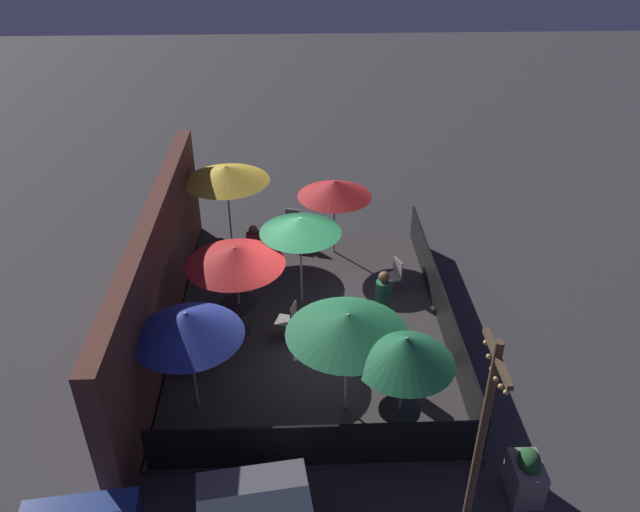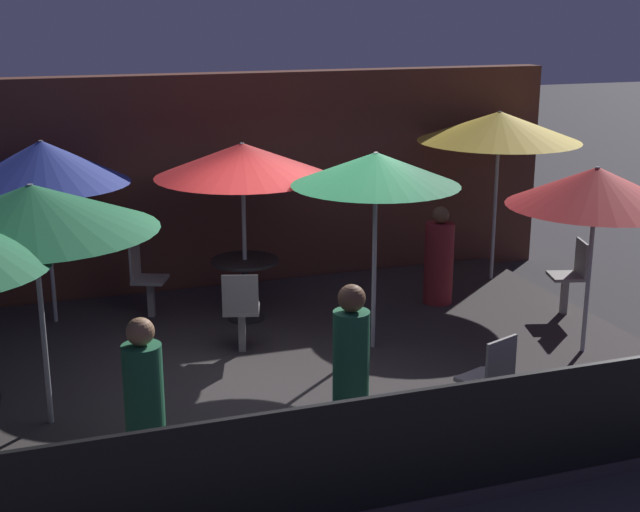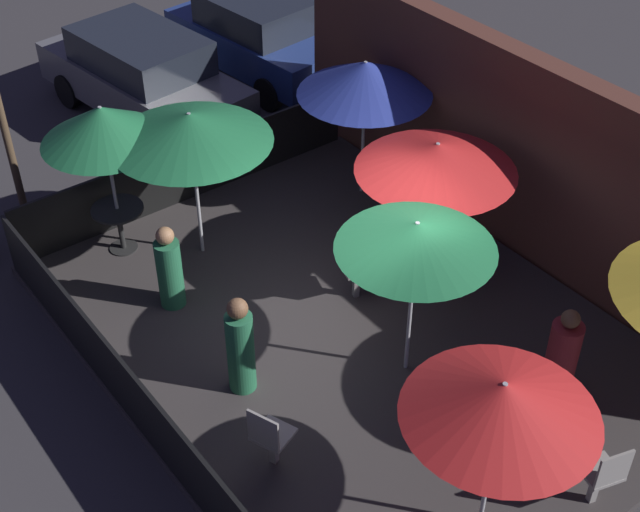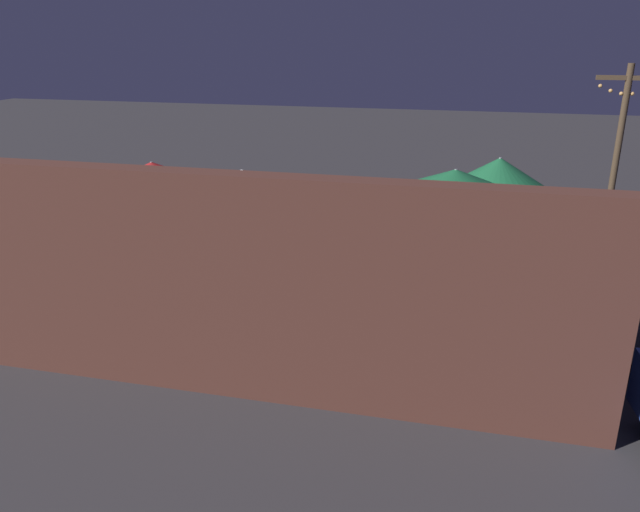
{
  "view_description": "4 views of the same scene",
  "coord_description": "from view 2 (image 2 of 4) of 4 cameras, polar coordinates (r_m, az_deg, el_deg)",
  "views": [
    {
      "loc": [
        -11.32,
        0.21,
        9.03
      ],
      "look_at": [
        0.95,
        -0.27,
        1.36
      ],
      "focal_mm": 35.0,
      "sensor_mm": 36.0,
      "label": 1
    },
    {
      "loc": [
        -2.76,
        -8.69,
        3.94
      ],
      "look_at": [
        0.24,
        0.0,
        1.32
      ],
      "focal_mm": 50.0,
      "sensor_mm": 36.0,
      "label": 2
    },
    {
      "loc": [
        6.62,
        -5.5,
        8.2
      ],
      "look_at": [
        -0.38,
        -0.18,
        1.25
      ],
      "focal_mm": 50.0,
      "sensor_mm": 36.0,
      "label": 3
    },
    {
      "loc": [
        -2.88,
        10.19,
        4.64
      ],
      "look_at": [
        -0.51,
        0.39,
        1.0
      ],
      "focal_mm": 35.0,
      "sensor_mm": 36.0,
      "label": 4
    }
  ],
  "objects": [
    {
      "name": "patio_umbrella_1",
      "position": [
        10.72,
        -4.99,
        6.14
      ],
      "size": [
        2.12,
        2.12,
        2.22
      ],
      "color": "#B2B2B7",
      "rests_on": "patio_deck"
    },
    {
      "name": "patio_deck",
      "position": [
        9.91,
        -1.31,
        -7.14
      ],
      "size": [
        8.02,
        6.04,
        0.12
      ],
      "color": "#383333",
      "rests_on": "ground_plane"
    },
    {
      "name": "patio_umbrella_4",
      "position": [
        10.1,
        17.27,
        4.25
      ],
      "size": [
        1.93,
        1.93,
        2.12
      ],
      "color": "#B2B2B7",
      "rests_on": "patio_deck"
    },
    {
      "name": "patron_0",
      "position": [
        7.89,
        -11.21,
        -8.64
      ],
      "size": [
        0.46,
        0.46,
        1.27
      ],
      "rotation": [
        0.0,
        0.0,
        5.14
      ],
      "color": "#236642",
      "rests_on": "patio_deck"
    },
    {
      "name": "building_wall",
      "position": [
        12.49,
        -5.92,
        4.64
      ],
      "size": [
        9.62,
        0.36,
        3.03
      ],
      "color": "brown",
      "rests_on": "ground_plane"
    },
    {
      "name": "patio_umbrella_2",
      "position": [
        9.77,
        3.59,
        5.57
      ],
      "size": [
        1.87,
        1.87,
        2.26
      ],
      "color": "#B2B2B7",
      "rests_on": "patio_deck"
    },
    {
      "name": "patio_chair_1",
      "position": [
        10.0,
        -5.07,
        -3.37
      ],
      "size": [
        0.5,
        0.5,
        0.96
      ],
      "rotation": [
        0.0,
        0.0,
        1.28
      ],
      "color": "gray",
      "rests_on": "patio_deck"
    },
    {
      "name": "patio_chair_0",
      "position": [
        8.4,
        10.82,
        -7.69
      ],
      "size": [
        0.52,
        0.52,
        0.92
      ],
      "rotation": [
        0.0,
        0.0,
        1.94
      ],
      "color": "gray",
      "rests_on": "patio_deck"
    },
    {
      "name": "dining_table_1",
      "position": [
        11.05,
        -4.82,
        -1.03
      ],
      "size": [
        0.83,
        0.83,
        0.78
      ],
      "color": "black",
      "rests_on": "patio_deck"
    },
    {
      "name": "patron_1",
      "position": [
        8.2,
        2.0,
        -6.84
      ],
      "size": [
        0.48,
        0.48,
        1.4
      ],
      "rotation": [
        0.0,
        0.0,
        4.02
      ],
      "color": "#236642",
      "rests_on": "patio_deck"
    },
    {
      "name": "patron_2",
      "position": [
        11.73,
        7.61,
        -0.26
      ],
      "size": [
        0.52,
        0.52,
        1.3
      ],
      "rotation": [
        0.0,
        0.0,
        5.21
      ],
      "color": "maroon",
      "rests_on": "patio_deck"
    },
    {
      "name": "patio_chair_3",
      "position": [
        11.66,
        15.77,
        -1.1
      ],
      "size": [
        0.5,
        0.5,
        0.96
      ],
      "rotation": [
        0.0,
        0.0,
        2.86
      ],
      "color": "gray",
      "rests_on": "patio_deck"
    },
    {
      "name": "patio_chair_2",
      "position": [
        11.34,
        -11.15,
        -1.32
      ],
      "size": [
        0.53,
        0.53,
        0.94
      ],
      "rotation": [
        0.0,
        0.0,
        -0.41
      ],
      "color": "gray",
      "rests_on": "patio_deck"
    },
    {
      "name": "patio_umbrella_6",
      "position": [
        8.26,
        -17.95,
        2.93
      ],
      "size": [
        2.23,
        2.23,
        2.29
      ],
      "color": "#B2B2B7",
      "rests_on": "patio_deck"
    },
    {
      "name": "fence_front",
      "position": [
        7.18,
        6.11,
        -11.98
      ],
      "size": [
        7.82,
        0.05,
        0.95
      ],
      "color": "black",
      "rests_on": "patio_deck"
    },
    {
      "name": "ground_plane",
      "position": [
        9.93,
        -1.3,
        -7.46
      ],
      "size": [
        60.0,
        60.0,
        0.0
      ],
      "primitive_type": "plane",
      "color": "#383538"
    },
    {
      "name": "patio_umbrella_5",
      "position": [
        11.09,
        -17.34,
        5.73
      ],
      "size": [
        2.04,
        2.04,
        2.26
      ],
      "color": "#B2B2B7",
      "rests_on": "patio_deck"
    },
    {
      "name": "patio_umbrella_3",
      "position": [
        12.58,
        11.4,
        8.13
      ],
      "size": [
        2.25,
        2.25,
        2.39
      ],
      "color": "#B2B2B7",
      "rests_on": "patio_deck"
    }
  ]
}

